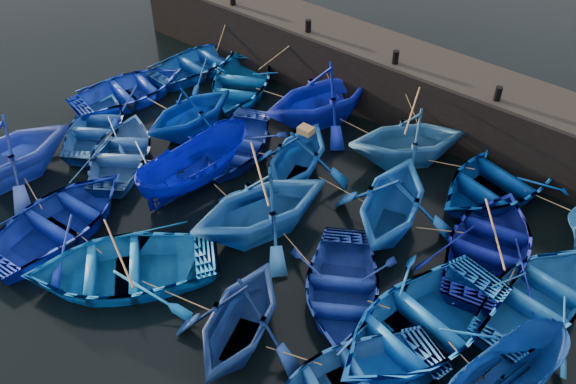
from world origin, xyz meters
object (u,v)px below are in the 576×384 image
Objects in this scene: boat_0 at (198,62)px; boat_13 at (97,126)px; boat_8 at (235,145)px; boat_20 at (3,152)px; wooden_crate at (306,130)px.

boat_13 is at bearing 99.03° from boat_0.
boat_8 is 0.92× the size of boat_20.
boat_8 is at bearing 58.55° from boat_20.
boat_0 is 1.04× the size of boat_8.
wooden_crate is at bearing -16.13° from boat_8.
boat_0 reaches higher than boat_8.
boat_20 reaches higher than boat_0.
boat_20 is (-5.20, -5.97, 0.81)m from boat_8.
boat_13 is at bearing 95.45° from boat_20.
boat_8 is at bearing 152.97° from boat_0.
boat_8 is at bearing 173.30° from boat_13.
boat_8 reaches higher than boat_13.
wooden_crate reaches higher than boat_0.
boat_0 reaches higher than boat_13.
boat_13 is at bearing -176.29° from boat_8.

